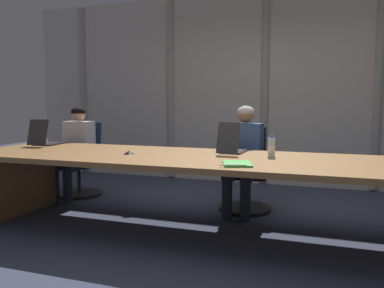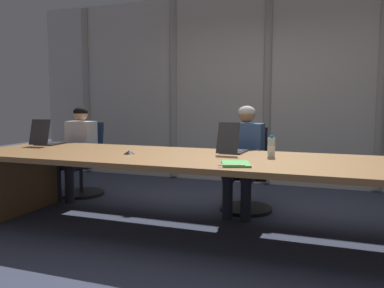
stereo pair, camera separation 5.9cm
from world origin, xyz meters
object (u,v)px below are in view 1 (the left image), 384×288
object	(u,v)px
office_chair_left_mid	(246,179)
spiral_notepad	(237,164)
laptop_left_mid	(232,147)
office_chair_left_end	(81,168)
conference_mic_left_side	(129,152)
water_bottle_primary	(271,147)
person_left_end	(75,147)
person_left_mid	(244,153)
laptop_left_end	(45,140)

from	to	relation	value
office_chair_left_mid	spiral_notepad	size ratio (longest dim) A/B	2.66
laptop_left_mid	spiral_notepad	bearing A→B (deg)	-161.25
office_chair_left_end	conference_mic_left_side	world-z (taller)	office_chair_left_end
laptop_left_mid	office_chair_left_end	world-z (taller)	laptop_left_mid
office_chair_left_end	water_bottle_primary	distance (m)	2.82
person_left_end	person_left_mid	bearing A→B (deg)	92.65
person_left_mid	water_bottle_primary	xyz separation A→B (m)	(0.39, -0.67, 0.15)
office_chair_left_end	conference_mic_left_side	bearing A→B (deg)	44.00
office_chair_left_end	laptop_left_mid	bearing A→B (deg)	66.46
laptop_left_mid	conference_mic_left_side	size ratio (longest dim) A/B	3.89
laptop_left_mid	person_left_end	world-z (taller)	person_left_end
laptop_left_mid	person_left_mid	bearing A→B (deg)	0.96
laptop_left_end	spiral_notepad	xyz separation A→B (m)	(2.43, -0.68, -0.05)
person_left_mid	person_left_end	bearing A→B (deg)	-87.15
laptop_left_end	conference_mic_left_side	xyz separation A→B (m)	(1.30, -0.39, -0.04)
person_left_end	conference_mic_left_side	size ratio (longest dim) A/B	10.74
laptop_left_mid	water_bottle_primary	distance (m)	0.43
conference_mic_left_side	laptop_left_mid	bearing A→B (deg)	23.40
office_chair_left_mid	person_left_end	xyz separation A→B (m)	(-2.21, -0.16, 0.31)
laptop_left_end	water_bottle_primary	bearing A→B (deg)	-97.70
conference_mic_left_side	water_bottle_primary	bearing A→B (deg)	10.65
laptop_left_end	person_left_end	bearing A→B (deg)	-7.13
laptop_left_end	water_bottle_primary	world-z (taller)	laptop_left_end
laptop_left_mid	person_left_mid	world-z (taller)	person_left_mid
spiral_notepad	office_chair_left_end	bearing A→B (deg)	132.81
office_chair_left_mid	spiral_notepad	bearing A→B (deg)	2.03
laptop_left_end	spiral_notepad	distance (m)	2.52
office_chair_left_mid	conference_mic_left_side	size ratio (longest dim) A/B	8.63
person_left_mid	office_chair_left_end	bearing A→B (deg)	-91.28
person_left_end	water_bottle_primary	bearing A→B (deg)	78.14
water_bottle_primary	conference_mic_left_side	bearing A→B (deg)	-169.35
office_chair_left_end	conference_mic_left_side	xyz separation A→B (m)	(1.32, -1.08, 0.40)
office_chair_left_end	water_bottle_primary	xyz separation A→B (m)	(2.65, -0.83, 0.47)
person_left_mid	water_bottle_primary	size ratio (longest dim) A/B	5.95
laptop_left_mid	water_bottle_primary	world-z (taller)	laptop_left_mid
laptop_left_end	person_left_mid	xyz separation A→B (m)	(2.24, 0.54, -0.12)
office_chair_left_mid	person_left_end	size ratio (longest dim) A/B	0.80
person_left_end	spiral_notepad	xyz separation A→B (m)	(2.41, -1.21, 0.08)
spiral_notepad	water_bottle_primary	bearing A→B (deg)	51.63
person_left_end	office_chair_left_mid	bearing A→B (deg)	96.71
spiral_notepad	laptop_left_end	bearing A→B (deg)	146.50
laptop_left_end	person_left_end	distance (m)	0.55
laptop_left_mid	office_chair_left_mid	xyz separation A→B (m)	(0.01, 0.68, -0.44)
person_left_end	water_bottle_primary	size ratio (longest dim) A/B	5.83
office_chair_left_mid	person_left_end	bearing A→B (deg)	-92.10
laptop_left_mid	person_left_end	bearing A→B (deg)	78.86
office_chair_left_mid	water_bottle_primary	bearing A→B (deg)	19.42
office_chair_left_mid	person_left_mid	xyz separation A→B (m)	(0.00, -0.16, 0.33)
laptop_left_mid	spiral_notepad	xyz separation A→B (m)	(0.21, -0.69, -0.05)
laptop_left_end	office_chair_left_end	bearing A→B (deg)	-3.28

